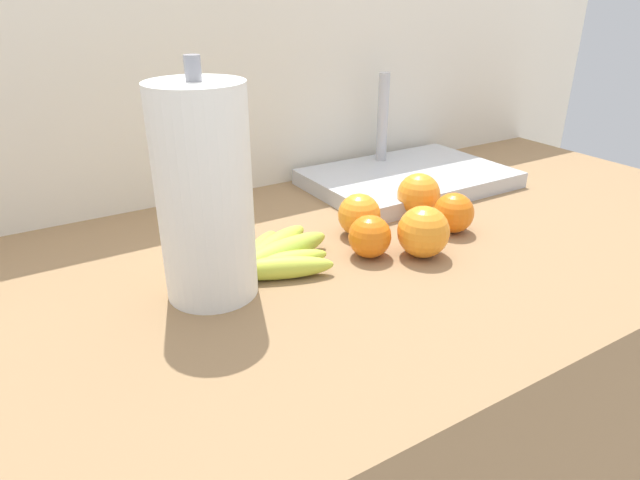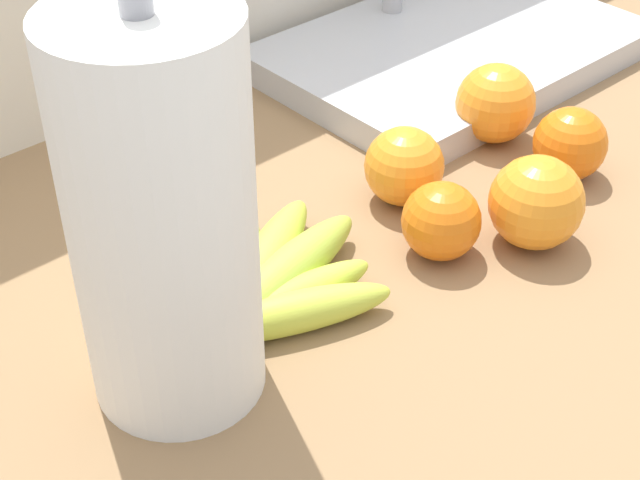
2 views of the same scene
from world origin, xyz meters
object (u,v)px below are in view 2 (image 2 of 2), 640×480
Objects in this scene: orange_right at (536,202)px; orange_front at (570,144)px; orange_back_left at (441,221)px; paper_towel_roll at (162,221)px; orange_back_right at (404,166)px; orange_far_right at (495,103)px; sink_basin at (451,47)px; banana_bunch at (269,288)px.

orange_front is at bearing 22.18° from orange_right.
orange_back_left is 0.28m from paper_towel_roll.
orange_back_right is 0.31m from paper_towel_roll.
orange_front is at bearing -90.16° from orange_far_right.
orange_back_left is 0.36m from sink_basin.
orange_far_right is (0.11, 0.14, -0.00)m from orange_right.
banana_bunch is 0.34m from orange_far_right.
paper_towel_roll reaches higher than orange_front.
paper_towel_roll reaches higher than orange_back_left.
paper_towel_roll reaches higher than orange_far_right.
orange_right reaches higher than orange_back_left.
orange_right is 0.17m from orange_far_right.
paper_towel_roll is (-0.25, 0.02, 0.11)m from orange_back_left.
orange_right is at bearing -128.53° from orange_far_right.
orange_front is at bearing -2.91° from paper_towel_roll.
paper_towel_roll is (-0.43, -0.07, 0.10)m from orange_far_right.
orange_right is 0.26× the size of paper_towel_roll.
orange_back_left is 0.83× the size of orange_right.
paper_towel_roll reaches higher than orange_back_right.
orange_right is 0.13m from orange_back_right.
sink_basin is (0.09, 0.14, -0.02)m from orange_far_right.
banana_bunch is 0.51× the size of sink_basin.
orange_front is at bearing -111.84° from sink_basin.
sink_basin is (0.24, 0.16, -0.02)m from orange_back_right.
banana_bunch is 0.47m from sink_basin.
banana_bunch is 0.19m from orange_back_right.
orange_far_right is 0.15m from orange_back_right.
orange_back_right is 0.29m from sink_basin.
orange_right is 0.35m from paper_towel_roll.
orange_back_right is at bearing 152.80° from orange_front.
paper_towel_roll is at bearing -168.78° from banana_bunch.
orange_far_right is at bearing 9.14° from paper_towel_roll.
banana_bunch is at bearing 172.82° from orange_front.
orange_front is 0.96× the size of orange_back_right.
orange_back_left is at bearing -179.36° from orange_front.
orange_back_left is 0.16× the size of sink_basin.
sink_basin is at bearing 21.82° from paper_towel_roll.
orange_front is 0.45m from paper_towel_roll.
paper_towel_roll is at bearing -170.86° from orange_far_right.
orange_back_left is (0.15, -0.04, 0.02)m from banana_bunch.
orange_right is at bearing -20.91° from banana_bunch.
orange_far_right reaches higher than orange_back_right.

